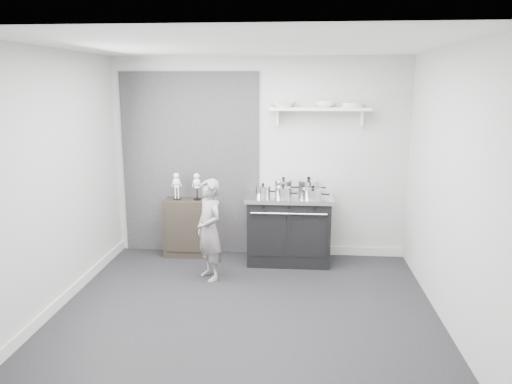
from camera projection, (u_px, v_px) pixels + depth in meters
ground at (246, 307)px, 5.33m from camera, size 4.00×4.00×0.00m
room_shell at (238, 153)px, 5.14m from camera, size 4.02×3.62×2.71m
wall_shelf at (320, 110)px, 6.47m from camera, size 1.30×0.26×0.24m
stove at (289, 228)px, 6.64m from camera, size 1.13×0.71×0.91m
side_cabinet at (187, 227)px, 6.90m from camera, size 0.61×0.35×0.79m
child at (210, 230)px, 5.99m from camera, size 0.51×0.54×1.24m
pot_front_left at (263, 191)px, 6.49m from camera, size 0.29×0.20×0.17m
pot_back_left at (283, 187)px, 6.64m from camera, size 0.32×0.24×0.22m
pot_back_right at (309, 187)px, 6.62m from camera, size 0.37×0.29×0.23m
pot_front_right at (313, 193)px, 6.36m from camera, size 0.34×0.26×0.17m
pot_front_center at (283, 192)px, 6.37m from camera, size 0.29×0.20×0.18m
skeleton_full at (177, 184)px, 6.78m from camera, size 0.12×0.08×0.42m
skeleton_torso at (197, 185)px, 6.75m from camera, size 0.12×0.08×0.42m
bowl_large at (283, 104)px, 6.49m from camera, size 0.31×0.31×0.08m
bowl_small at (325, 104)px, 6.44m from camera, size 0.24×0.24×0.08m
plate_stack at (352, 105)px, 6.42m from camera, size 0.28×0.28×0.06m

